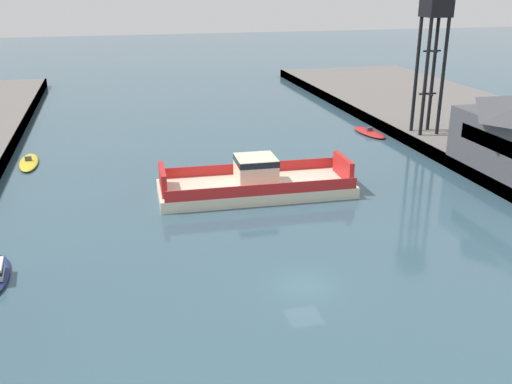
{
  "coord_description": "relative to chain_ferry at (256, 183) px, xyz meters",
  "views": [
    {
      "loc": [
        -12.14,
        -34.2,
        20.42
      ],
      "look_at": [
        0.0,
        14.23,
        2.0
      ],
      "focal_mm": 40.72,
      "sensor_mm": 36.0,
      "label": 1
    }
  ],
  "objects": [
    {
      "name": "crane_tower",
      "position": [
        26.01,
        13.26,
        13.6
      ],
      "size": [
        3.09,
        3.09,
        17.3
      ],
      "color": "black",
      "rests_on": "quay_right"
    },
    {
      "name": "moored_boat_near_left",
      "position": [
        21.2,
        19.42,
        -0.92
      ],
      "size": [
        3.32,
        7.32,
        0.96
      ],
      "color": "red",
      "rests_on": "ground"
    },
    {
      "name": "moored_boat_near_right",
      "position": [
        -23.35,
        16.1,
        -0.92
      ],
      "size": [
        2.43,
        7.47,
        0.95
      ],
      "color": "yellow",
      "rests_on": "ground"
    },
    {
      "name": "ground_plane",
      "position": [
        -1.17,
        -18.97,
        -1.16
      ],
      "size": [
        400.0,
        400.0,
        0.0
      ],
      "primitive_type": "plane",
      "color": "#385666"
    },
    {
      "name": "chain_ferry",
      "position": [
        0.0,
        0.0,
        0.0
      ],
      "size": [
        19.61,
        7.65,
        3.89
      ],
      "color": "beige",
      "rests_on": "ground"
    }
  ]
}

